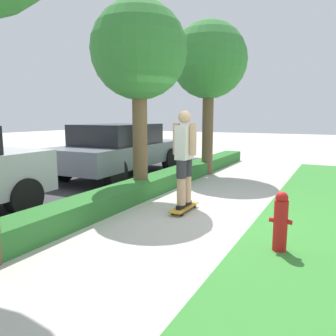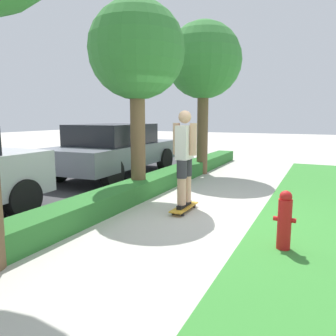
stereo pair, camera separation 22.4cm
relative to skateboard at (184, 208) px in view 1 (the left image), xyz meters
name	(u,v)px [view 1 (the left image)]	position (x,y,z in m)	size (l,w,h in m)	color
ground_plane	(197,215)	(-0.09, -0.30, -0.07)	(60.00, 60.00, 0.00)	#BCB7AD
street_asphalt	(33,190)	(-0.09, 3.90, -0.07)	(15.21, 5.00, 0.01)	#38383A
hedge_row	(123,195)	(-0.09, 1.30, 0.11)	(15.21, 0.60, 0.37)	#2D702D
skateboard	(184,208)	(0.00, 0.00, 0.00)	(0.85, 0.24, 0.09)	gold
skater_person	(184,156)	(0.00, 0.00, 0.95)	(0.51, 0.45, 1.75)	black
tree_mid	(139,53)	(0.71, 1.39, 2.97)	(2.02, 2.02, 4.11)	brown
tree_far	(209,62)	(4.01, 1.09, 3.24)	(2.22, 2.22, 4.48)	brown
parked_car_middle	(120,149)	(2.50, 3.23, 0.73)	(4.74, 2.06, 1.52)	slate
fire_hydrant	(281,221)	(-1.06, -1.86, 0.33)	(0.18, 0.28, 0.79)	red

